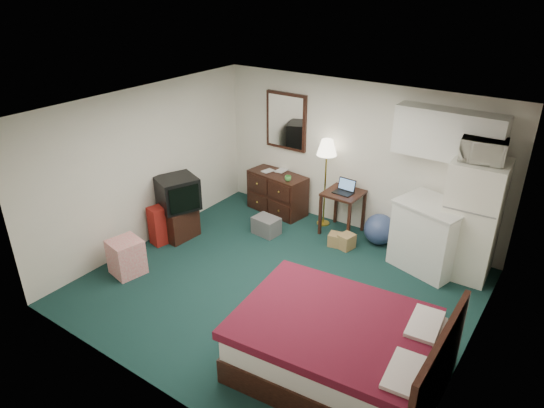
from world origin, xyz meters
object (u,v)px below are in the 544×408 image
Objects in this scene: bed at (336,346)px; tv_stand at (177,222)px; dresser at (277,193)px; fridge at (471,219)px; suitcase at (162,224)px; desk at (342,212)px; floor_lamp at (325,183)px; kitchen_counter at (430,237)px.

bed is 3.63× the size of tv_stand.
tv_stand is (-0.84, -1.73, -0.11)m from dresser.
bed is (-0.61, -2.81, -0.54)m from fridge.
fridge is 2.73× the size of suitcase.
tv_stand is (-2.18, -1.68, -0.11)m from desk.
dresser is 2.19m from suitcase.
suitcase is (-1.84, -2.04, -0.45)m from floor_lamp.
suitcase is at bearing -158.44° from fridge.
tv_stand is (-3.72, -1.45, -0.25)m from kitchen_counter.
dresser is 0.62× the size of fridge.
fridge is at bearing -0.32° from desk.
suitcase is (-0.05, -0.27, 0.06)m from tv_stand.
desk is 0.74× the size of kitchen_counter.
kitchen_counter reaches higher than suitcase.
dresser is 1.70× the size of suitcase.
tv_stand is at bearing -161.27° from fridge.
kitchen_counter is at bearing -162.16° from fridge.
suitcase is at bearing 160.32° from bed.
floor_lamp is at bearing 48.76° from tv_stand.
fridge reaches higher than kitchen_counter.
bed is at bearing -104.71° from fridge.
tv_stand is at bearing -135.17° from floor_lamp.
kitchen_counter is 0.50× the size of bed.
floor_lamp reaches higher than kitchen_counter.
desk is 1.32× the size of tv_stand.
suitcase reaches higher than tv_stand.
desk is at bearing 53.21° from suitcase.
kitchen_counter is at bearing -9.50° from floor_lamp.
fridge reaches higher than suitcase.
dresser is 0.70× the size of floor_lamp.
bed is at bearing -38.57° from dresser.
desk is at bearing 5.91° from dresser.
desk is (1.34, -0.05, 0.00)m from dresser.
fridge reaches higher than bed.
floor_lamp is 3.49m from bed.
dresser is 2.90m from kitchen_counter.
suitcase is at bearing -106.12° from dresser.
floor_lamp is at bearing 60.22° from suitcase.
tv_stand is at bearing 90.75° from suitcase.
desk is at bearing 176.16° from fridge.
dresser is at bearing 78.05° from suitcase.
dresser reaches higher than bed.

